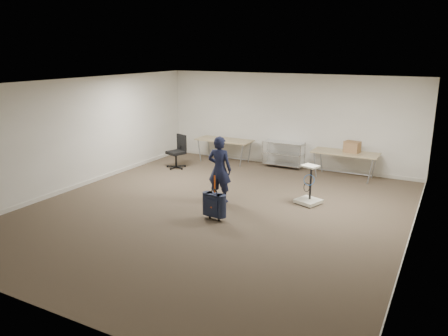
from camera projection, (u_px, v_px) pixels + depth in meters
The scene contains 10 objects.
ground at pixel (216, 210), 9.77m from camera, with size 9.00×9.00×0.00m, color #45392A.
room_shell at pixel (243, 191), 10.93m from camera, with size 8.00×9.00×9.00m.
folding_table_left at pixel (224, 141), 13.81m from camera, with size 1.80×0.75×0.73m.
folding_table_right at pixel (345, 154), 12.09m from camera, with size 1.80×0.75×0.73m.
wire_shelf at pixel (283, 153), 13.23m from camera, with size 1.22×0.47×0.80m.
person at pixel (220, 169), 10.14m from camera, with size 0.57×0.38×1.57m, color black.
suitcase at pixel (214, 205), 9.14m from camera, with size 0.37×0.23×0.97m.
office_chair at pixel (177, 158), 13.22m from camera, with size 0.61×0.62×1.00m.
equipment_cart at pixel (309, 194), 10.13m from camera, with size 0.64×0.64×0.92m.
cardboard_box at pixel (352, 147), 12.04m from camera, with size 0.41×0.31×0.31m, color #8D5D41.
Camera 1 is at (4.48, -8.01, 3.47)m, focal length 35.00 mm.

